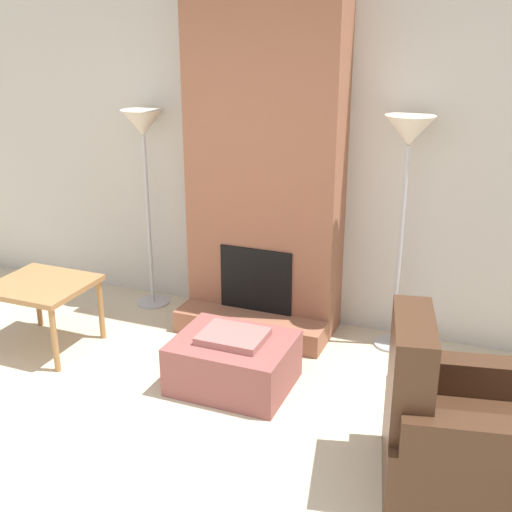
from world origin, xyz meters
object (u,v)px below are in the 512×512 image
Objects in this scene: ottoman at (233,361)px; floor_lamp_left at (144,138)px; armchair at (465,441)px; floor_lamp_right at (408,149)px; side_table at (42,291)px.

floor_lamp_left is at bearing 140.79° from ottoman.
armchair is at bearing -28.32° from floor_lamp_left.
floor_lamp_left is 0.97× the size of floor_lamp_right.
floor_lamp_right is (2.45, 1.01, 1.05)m from side_table.
armchair reaches higher than side_table.
side_table is 1.46m from floor_lamp_left.
side_table is at bearing 69.61° from armchair.
armchair is at bearing -8.73° from side_table.
side_table is 0.40× the size of floor_lamp_right.
ottoman is 1.57m from side_table.
floor_lamp_right reaches higher than armchair.
side_table is (-1.55, -0.02, 0.28)m from ottoman.
ottoman is at bearing -132.15° from floor_lamp_right.
floor_lamp_right reaches higher than floor_lamp_left.
ottoman is 2.03m from floor_lamp_left.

